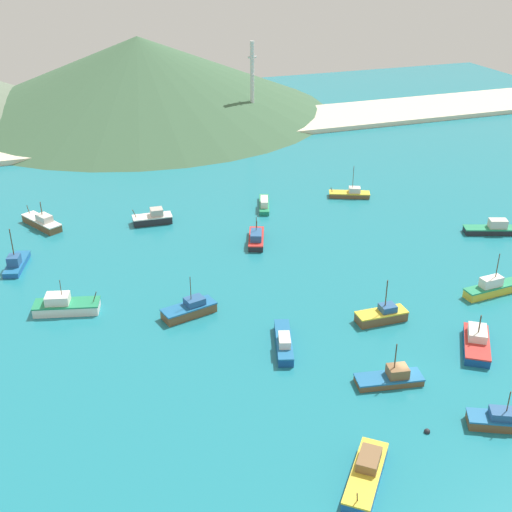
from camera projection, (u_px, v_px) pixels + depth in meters
The scene contains 21 objects.
ground at pixel (306, 269), 106.12m from camera, with size 260.00×280.00×0.50m.
fishing_boat_0 at pixel (264, 204), 128.14m from camera, with size 4.81×9.23×2.17m.
fishing_boat_1 at pixel (284, 342), 85.81m from camera, with size 4.69×9.47×2.30m.
fishing_boat_2 at pixel (509, 421), 72.29m from camera, with size 9.44×6.32×4.72m.
fishing_boat_3 at pixel (366, 474), 65.19m from camera, with size 8.15×9.01×2.86m.
fishing_boat_4 at pixel (350, 194), 133.21m from camera, with size 8.40×5.42×6.50m.
fishing_boat_5 at pixel (256, 238), 113.95m from camera, with size 5.27×8.52×4.84m.
fishing_boat_6 at pixel (477, 342), 85.64m from camera, with size 7.27×8.71×4.89m.
fishing_boat_7 at pixel (153, 218), 121.50m from camera, with size 7.25×3.33×3.03m.
fishing_boat_8 at pixel (16, 263), 105.80m from camera, with size 4.57×8.55×6.89m.
fishing_boat_9 at pixel (65, 305), 93.66m from camera, with size 9.62×5.36×5.10m.
fishing_boat_10 at pixel (492, 229), 117.54m from camera, with size 9.57×5.53×2.63m.
fishing_boat_11 at pixel (42, 222), 119.93m from camera, with size 6.77×9.62×4.97m.
fishing_boat_12 at pixel (190, 309), 92.97m from camera, with size 8.12×4.52×5.95m.
fishing_boat_13 at pixel (382, 315), 91.57m from camera, with size 7.21×2.69×6.31m.
fishing_boat_14 at pixel (496, 287), 98.39m from camera, with size 11.20×2.90×6.64m.
fishing_boat_15 at pixel (391, 378), 79.23m from camera, with size 8.43×4.07×5.50m.
buoy_0 at pixel (427, 432), 71.75m from camera, with size 0.67×0.67×0.67m.
beach_strip at pixel (185, 131), 173.60m from camera, with size 247.00×23.71×1.20m, color beige.
hill_central at pixel (140, 74), 190.31m from camera, with size 108.60×108.60×21.01m.
radio_tower at pixel (252, 84), 174.30m from camera, with size 2.24×1.79×22.37m.
Camera 1 is at (-38.67, -55.92, 49.29)m, focal length 46.64 mm.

